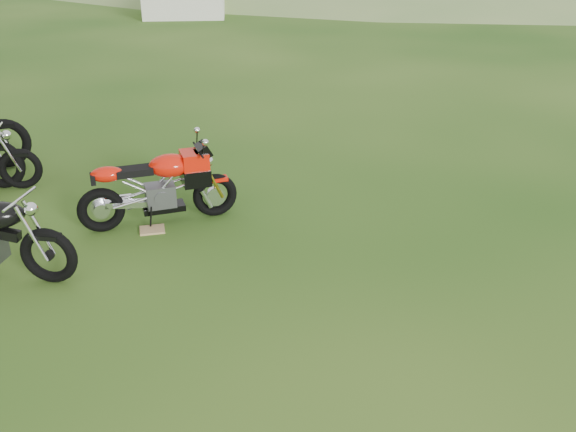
{
  "coord_description": "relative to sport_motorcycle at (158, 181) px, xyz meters",
  "views": [
    {
      "loc": [
        -1.25,
        -4.82,
        3.24
      ],
      "look_at": [
        -0.12,
        0.4,
        0.68
      ],
      "focal_mm": 40.0,
      "sensor_mm": 36.0,
      "label": 1
    }
  ],
  "objects": [
    {
      "name": "ground",
      "position": [
        1.28,
        -1.92,
        -0.51
      ],
      "size": [
        120.0,
        120.0,
        0.0
      ],
      "primitive_type": "plane",
      "color": "#133F0D",
      "rests_on": "ground"
    },
    {
      "name": "plywood_board",
      "position": [
        -0.11,
        -0.18,
        -0.5
      ],
      "size": [
        0.28,
        0.22,
        0.02
      ],
      "primitive_type": "cube",
      "rotation": [
        0.0,
        0.0,
        0.01
      ],
      "color": "tan",
      "rests_on": "ground"
    },
    {
      "name": "sport_motorcycle",
      "position": [
        0.0,
        0.0,
        0.0
      ],
      "size": [
        1.74,
        0.62,
        1.02
      ],
      "primitive_type": null,
      "rotation": [
        0.0,
        0.0,
        0.12
      ],
      "color": "red",
      "rests_on": "ground"
    }
  ]
}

